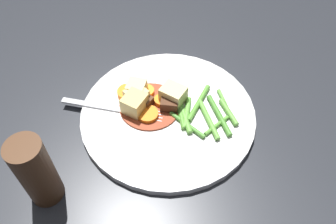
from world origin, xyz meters
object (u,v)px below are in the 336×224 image
Objects in this scene: meat_chunk_0 at (147,100)px; fork at (115,109)px; potato_chunk_2 at (175,96)px; pepper_mill at (36,172)px; carrot_slice_0 at (147,92)px; potato_chunk_3 at (137,97)px; carrot_slice_3 at (128,93)px; carrot_slice_4 at (148,115)px; dinner_plate at (168,114)px; carrot_slice_1 at (128,103)px; potato_chunk_1 at (135,104)px; carrot_slice_2 at (161,101)px; potato_chunk_0 at (137,90)px; meat_chunk_1 at (168,105)px.

meat_chunk_0 is 0.12× the size of fork.
potato_chunk_2 is 1.78× the size of meat_chunk_0.
carrot_slice_0 is at bearing -105.38° from pepper_mill.
carrot_slice_3 is at bearing -22.14° from potato_chunk_3.
carrot_slice_4 is at bearing 115.66° from carrot_slice_0.
carrot_slice_1 reaches higher than dinner_plate.
carrot_slice_4 is 0.95× the size of potato_chunk_1.
carrot_slice_2 is at bearing -174.51° from carrot_slice_3.
carrot_slice_3 is at bearing 30.27° from carrot_slice_0.
potato_chunk_2 reaches higher than carrot_slice_3.
dinner_plate is at bearing 141.28° from carrot_slice_2.
potato_chunk_1 is at bearing 109.57° from potato_chunk_0.
dinner_plate is 8.31× the size of carrot_slice_4.
potato_chunk_2 is 0.24m from pepper_mill.
potato_chunk_1 reaches higher than potato_chunk_0.
dinner_plate is at bearing 153.32° from carrot_slice_0.
carrot_slice_0 is 1.21× the size of meat_chunk_0.
pepper_mill is (0.03, 0.20, 0.04)m from carrot_slice_3.
carrot_slice_2 is 0.77× the size of potato_chunk_3.
carrot_slice_3 is at bearing 5.49° from carrot_slice_2.
carrot_slice_4 is 0.06m from fork.
carrot_slice_0 is at bearing -1.07° from potato_chunk_2.
potato_chunk_2 is at bearing 178.93° from carrot_slice_0.
carrot_slice_1 is 0.03m from potato_chunk_0.
carrot_slice_3 is 0.30× the size of pepper_mill.
potato_chunk_0 is at bearing -12.50° from dinner_plate.
pepper_mill is at bearing 61.75° from meat_chunk_1.
dinner_plate is 0.06m from potato_chunk_3.
meat_chunk_1 is at bearing -67.81° from dinner_plate.
pepper_mill is at bearing 71.95° from potato_chunk_1.
potato_chunk_3 reaches higher than dinner_plate.
meat_chunk_1 is at bearing 158.19° from carrot_slice_0.
pepper_mill is at bearing 77.33° from potato_chunk_0.
potato_chunk_1 is at bearing -9.41° from carrot_slice_4.
pepper_mill is at bearing 74.65° from potato_chunk_3.
potato_chunk_0 is (-0.01, -0.01, 0.01)m from carrot_slice_3.
potato_chunk_0 is 0.17× the size of fork.
meat_chunk_1 is (-0.06, -0.02, 0.01)m from carrot_slice_1.
meat_chunk_0 is (0.04, 0.02, -0.01)m from potato_chunk_2.
carrot_slice_4 is 0.05m from potato_chunk_0.
potato_chunk_2 is 0.06m from potato_chunk_3.
fork is (0.02, 0.02, -0.00)m from carrot_slice_1.
carrot_slice_3 is 1.08× the size of potato_chunk_3.
potato_chunk_2 is at bearing -97.20° from dinner_plate.
meat_chunk_1 is at bearing -173.28° from potato_chunk_3.
carrot_slice_1 is 0.93× the size of meat_chunk_1.
meat_chunk_1 is at bearing -118.25° from pepper_mill.
meat_chunk_1 is at bearing -177.11° from meat_chunk_0.
dinner_plate is at bearing -161.88° from fork.
potato_chunk_3 reaches higher than carrot_slice_0.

